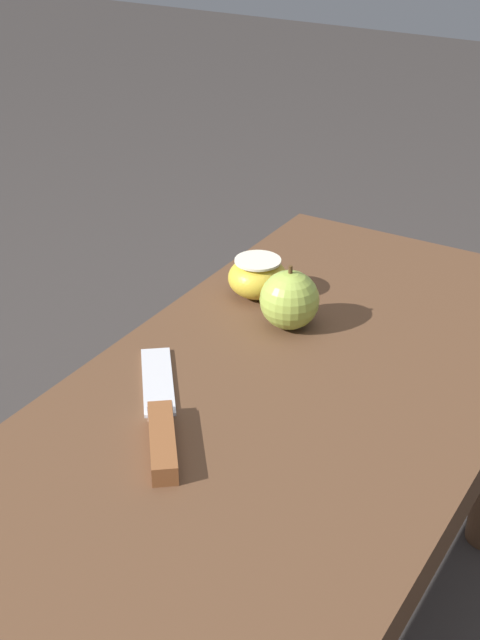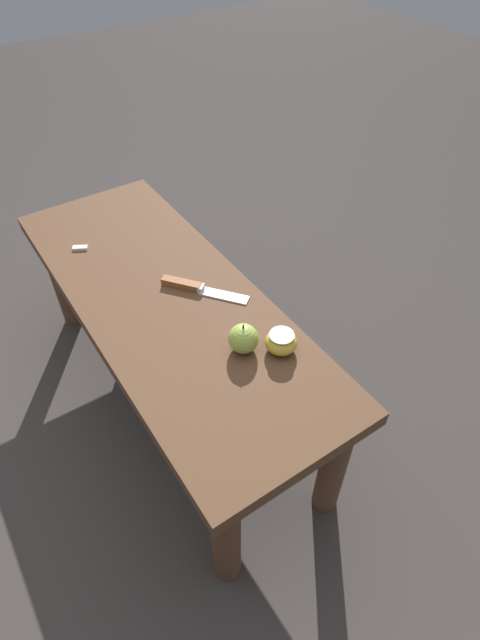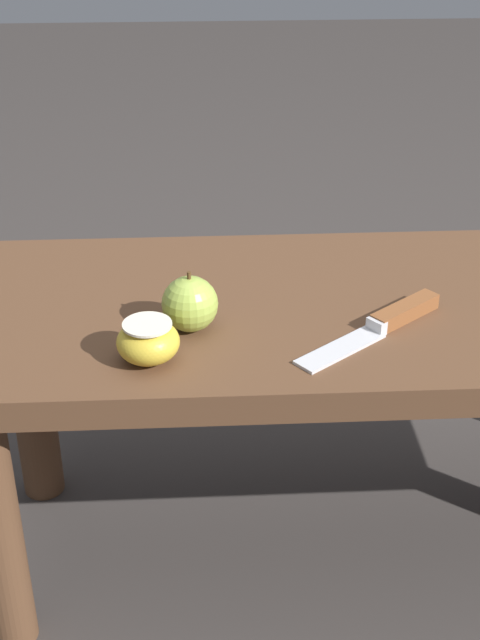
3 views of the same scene
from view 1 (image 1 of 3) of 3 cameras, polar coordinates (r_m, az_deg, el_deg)
name	(u,v)px [view 1 (image 1 of 3)]	position (r m, az deg, el deg)	size (l,w,h in m)	color
wooden_bench	(215,524)	(0.89, -1.58, -12.94)	(1.16, 0.43, 0.43)	brown
knife	(161,424)	(0.87, -5.07, -6.68)	(0.20, 0.17, 0.02)	silver
apple_whole	(290,300)	(1.04, 3.19, 1.29)	(0.07, 0.07, 0.08)	#9EB747
apple_cut	(258,277)	(1.11, 1.14, 2.77)	(0.07, 0.07, 0.05)	gold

